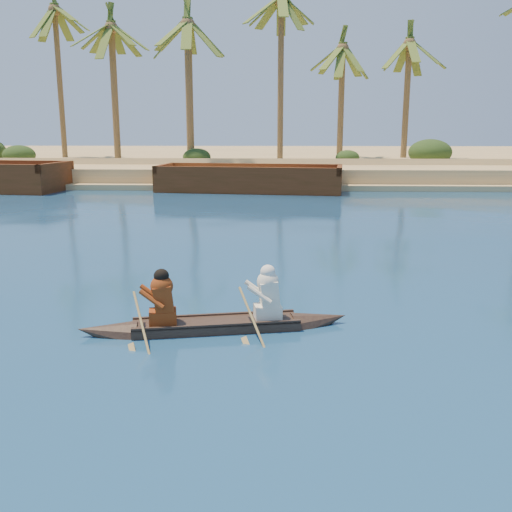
# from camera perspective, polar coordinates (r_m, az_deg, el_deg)

# --- Properties ---
(sandy_embankment) EXTENTS (150.00, 51.00, 1.50)m
(sandy_embankment) POSITION_cam_1_polar(r_m,az_deg,el_deg) (62.34, 8.51, 9.37)
(sandy_embankment) COLOR #D4B777
(sandy_embankment) RESTS_ON ground
(palm_grove) EXTENTS (110.00, 14.00, 16.00)m
(palm_grove) POSITION_cam_1_polar(r_m,az_deg,el_deg) (50.59, 10.30, 17.03)
(palm_grove) COLOR #445C20
(palm_grove) RESTS_ON ground
(shrub_cluster) EXTENTS (100.00, 6.00, 2.40)m
(shrub_cluster) POSITION_cam_1_polar(r_m,az_deg,el_deg) (47.06, 10.56, 9.06)
(shrub_cluster) COLOR #193312
(shrub_cluster) RESTS_ON ground
(canoe) EXTENTS (5.54, 1.77, 1.52)m
(canoe) POSITION_cam_1_polar(r_m,az_deg,el_deg) (11.67, -4.02, -6.01)
(canoe) COLOR #3F2D22
(canoe) RESTS_ON ground
(barge_mid) EXTENTS (12.15, 5.31, 1.96)m
(barge_mid) POSITION_cam_1_polar(r_m,az_deg,el_deg) (37.18, -0.62, 7.56)
(barge_mid) COLOR maroon
(barge_mid) RESTS_ON ground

